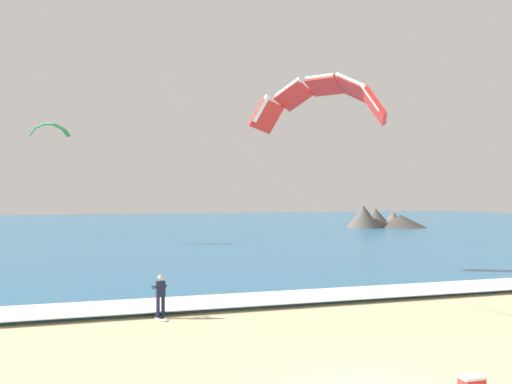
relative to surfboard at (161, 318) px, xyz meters
name	(u,v)px	position (x,y,z in m)	size (l,w,h in m)	color
sea	(117,228)	(3.33, 60.68, 0.07)	(200.00, 120.00, 0.20)	teal
surf_foam	(232,300)	(3.33, 1.68, 0.19)	(200.00, 3.09, 0.04)	white
surfboard	(161,318)	(0.00, 0.00, 0.00)	(0.59, 1.44, 0.09)	white
kitesurfer	(160,294)	(0.00, 0.02, 0.91)	(0.55, 0.55, 1.69)	#191E38
kite_primary	(320,98)	(10.44, 8.06, 10.34)	(13.05, 10.96, 10.49)	red
kite_distant	(49,128)	(-5.05, 35.19, 11.03)	(3.76, 1.50, 1.38)	green
headland_right	(384,220)	(39.25, 49.30, 1.28)	(12.10, 8.39, 3.36)	#56514C
cooler_box	(472,384)	(5.83, -10.67, 0.18)	(0.58, 0.38, 0.40)	red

